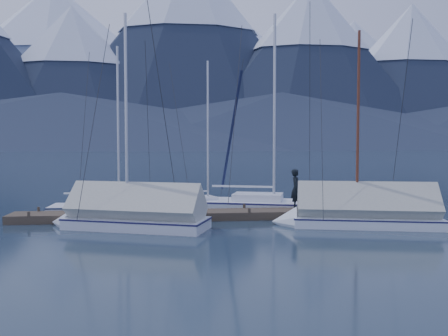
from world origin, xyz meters
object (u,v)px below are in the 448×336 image
at_px(sailboat_open_left, 129,210).
at_px(sailboat_open_mid, 216,206).
at_px(sailboat_open_right, 285,208).
at_px(person, 296,189).
at_px(sailboat_covered_far, 124,217).
at_px(sailboat_covered_near, 353,215).

bearing_deg(sailboat_open_left, sailboat_open_mid, 14.85).
bearing_deg(sailboat_open_right, sailboat_open_left, 178.21).
bearing_deg(person, sailboat_open_right, 18.51).
relative_size(sailboat_open_left, sailboat_open_mid, 1.06).
xyz_separation_m(sailboat_open_left, sailboat_covered_far, (0.18, -3.96, 0.29)).
xyz_separation_m(sailboat_covered_near, sailboat_covered_far, (-8.96, 0.49, 0.02)).
distance_m(sailboat_open_left, person, 7.81).
relative_size(sailboat_open_mid, person, 4.55).
xyz_separation_m(sailboat_open_left, person, (7.57, -1.61, 1.07)).
bearing_deg(sailboat_open_right, sailboat_open_mid, 157.40).
bearing_deg(sailboat_open_mid, sailboat_covered_near, -48.39).
bearing_deg(sailboat_open_left, person, -11.98).
distance_m(sailboat_open_mid, sailboat_open_right, 3.50).
xyz_separation_m(sailboat_open_mid, person, (3.38, -2.72, 1.08)).
xyz_separation_m(sailboat_open_mid, sailboat_covered_far, (-4.02, -5.07, 0.30)).
distance_m(sailboat_covered_near, person, 3.35).
xyz_separation_m(sailboat_open_right, person, (0.15, -1.37, 1.04)).
distance_m(sailboat_open_left, sailboat_covered_far, 3.98).
bearing_deg(person, sailboat_open_mid, 63.51).
xyz_separation_m(sailboat_open_mid, sailboat_open_right, (3.23, -1.34, 0.04)).
distance_m(sailboat_open_mid, person, 4.47).
bearing_deg(sailboat_open_mid, sailboat_open_right, -22.60).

